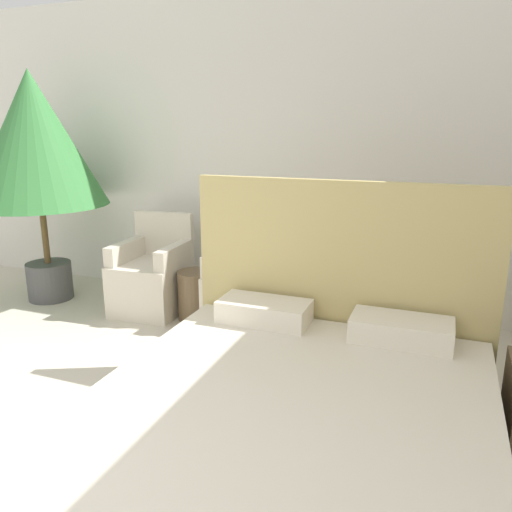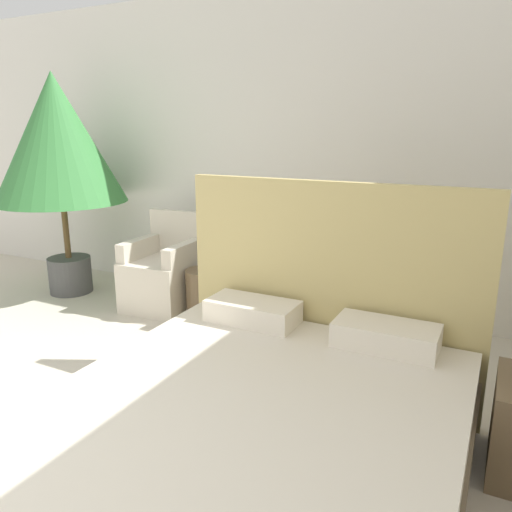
{
  "view_description": "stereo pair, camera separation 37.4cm",
  "coord_description": "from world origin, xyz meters",
  "px_view_note": "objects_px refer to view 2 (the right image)",
  "views": [
    {
      "loc": [
        1.74,
        -0.62,
        1.69
      ],
      "look_at": [
        0.44,
        2.77,
        0.74
      ],
      "focal_mm": 35.0,
      "sensor_mm": 36.0,
      "label": 1
    },
    {
      "loc": [
        2.08,
        -0.46,
        1.69
      ],
      "look_at": [
        0.44,
        2.77,
        0.74
      ],
      "focal_mm": 35.0,
      "sensor_mm": 36.0,
      "label": 2
    }
  ],
  "objects_px": {
    "potted_palm": "(57,143)",
    "side_table": "(204,293)",
    "armchair_near_window_right": "(254,292)",
    "bed": "(254,437)",
    "armchair_near_window_left": "(164,277)"
  },
  "relations": [
    {
      "from": "potted_palm",
      "to": "side_table",
      "type": "xyz_separation_m",
      "value": [
        1.63,
        0.03,
        -1.31
      ]
    },
    {
      "from": "bed",
      "to": "side_table",
      "type": "relative_size",
      "value": 4.96
    },
    {
      "from": "bed",
      "to": "armchair_near_window_left",
      "type": "height_order",
      "value": "bed"
    },
    {
      "from": "armchair_near_window_left",
      "to": "potted_palm",
      "type": "distance_m",
      "value": 1.68
    },
    {
      "from": "potted_palm",
      "to": "side_table",
      "type": "height_order",
      "value": "potted_palm"
    },
    {
      "from": "armchair_near_window_right",
      "to": "side_table",
      "type": "relative_size",
      "value": 2.02
    },
    {
      "from": "bed",
      "to": "side_table",
      "type": "distance_m",
      "value": 2.29
    },
    {
      "from": "bed",
      "to": "armchair_near_window_right",
      "type": "xyz_separation_m",
      "value": [
        -0.94,
        1.83,
        0.01
      ]
    },
    {
      "from": "armchair_near_window_right",
      "to": "potted_palm",
      "type": "bearing_deg",
      "value": -176.96
    },
    {
      "from": "armchair_near_window_left",
      "to": "armchair_near_window_right",
      "type": "height_order",
      "value": "same"
    },
    {
      "from": "bed",
      "to": "potted_palm",
      "type": "bearing_deg",
      "value": 150.16
    },
    {
      "from": "armchair_near_window_left",
      "to": "side_table",
      "type": "height_order",
      "value": "armchair_near_window_left"
    },
    {
      "from": "bed",
      "to": "side_table",
      "type": "bearing_deg",
      "value": 128.55
    },
    {
      "from": "bed",
      "to": "armchair_near_window_left",
      "type": "distance_m",
      "value": 2.64
    },
    {
      "from": "side_table",
      "to": "potted_palm",
      "type": "bearing_deg",
      "value": -178.84
    }
  ]
}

